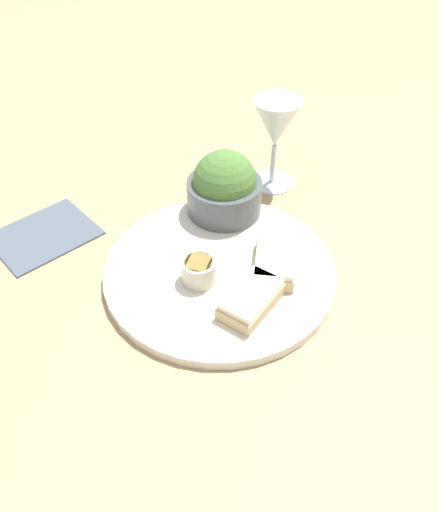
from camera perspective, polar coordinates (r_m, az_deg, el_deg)
name	(u,v)px	position (r m, az deg, el deg)	size (l,w,h in m)	color
ground_plane	(220,274)	(0.69, 0.00, -2.07)	(4.00, 4.00, 0.00)	tan
dinner_plate	(220,270)	(0.68, 0.00, -1.66)	(0.32, 0.32, 0.01)	silver
salad_bowl	(224,188)	(0.75, 0.57, 7.74)	(0.11, 0.11, 0.10)	#4C5156
sauce_ramekin	(199,270)	(0.65, -2.39, -1.56)	(0.05, 0.05, 0.03)	beige
cheese_toast_near	(275,261)	(0.67, 6.31, -0.60)	(0.10, 0.09, 0.03)	#D1B27F
cheese_toast_far	(251,299)	(0.62, 3.66, -4.95)	(0.09, 0.06, 0.03)	#D1B27F
wine_glass	(276,128)	(0.81, 6.46, 14.36)	(0.08, 0.08, 0.15)	silver
napkin	(44,234)	(0.79, -19.41, 2.36)	(0.16, 0.14, 0.01)	#4C5666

